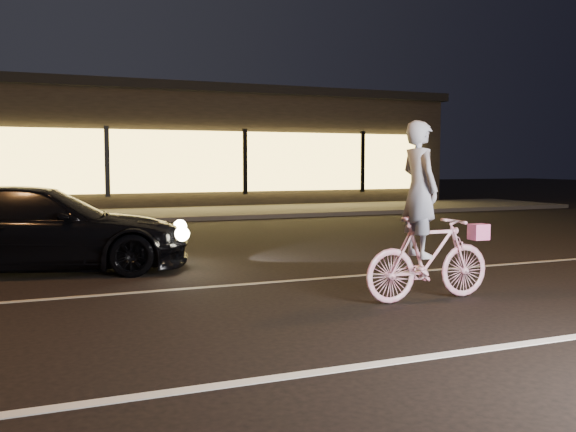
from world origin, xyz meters
name	(u,v)px	position (x,y,z in m)	size (l,w,h in m)	color
ground	(294,321)	(0.00, 0.00, 0.00)	(90.00, 90.00, 0.00)	black
lane_stripe_near	(371,365)	(0.00, -1.50, 0.00)	(60.00, 0.12, 0.01)	silver
lane_stripe_far	(233,285)	(0.00, 2.00, 0.00)	(60.00, 0.10, 0.01)	gray
sidewalk	(116,215)	(0.00, 13.00, 0.06)	(30.00, 4.00, 0.12)	#383533
storefront	(93,147)	(0.00, 18.97, 2.15)	(25.40, 8.42, 4.20)	black
cyclist	(426,238)	(1.74, 0.30, 0.72)	(1.60, 0.55, 2.02)	#DC4778
sedan	(39,229)	(-2.24, 4.07, 0.61)	(4.47, 2.52, 1.22)	black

